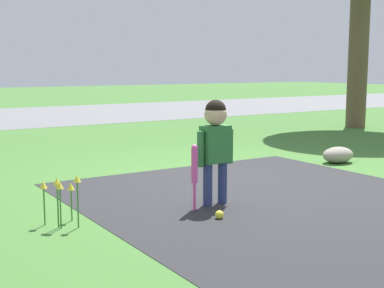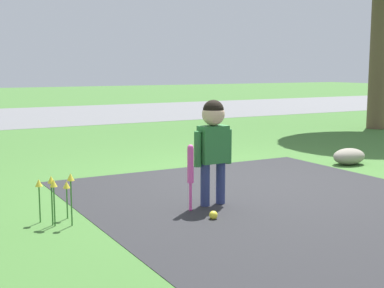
{
  "view_description": "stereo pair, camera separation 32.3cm",
  "coord_description": "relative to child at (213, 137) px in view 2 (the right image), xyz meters",
  "views": [
    {
      "loc": [
        -3.65,
        -4.75,
        1.27
      ],
      "look_at": [
        -0.85,
        -0.37,
        0.52
      ],
      "focal_mm": 50.0,
      "sensor_mm": 36.0,
      "label": 1
    },
    {
      "loc": [
        -3.37,
        -4.92,
        1.27
      ],
      "look_at": [
        -0.85,
        -0.37,
        0.52
      ],
      "focal_mm": 50.0,
      "sensor_mm": 36.0,
      "label": 2
    }
  ],
  "objects": [
    {
      "name": "baseball_bat",
      "position": [
        -0.29,
        -0.09,
        -0.25
      ],
      "size": [
        0.06,
        0.06,
        0.6
      ],
      "color": "#E54CA5",
      "rests_on": "ground"
    },
    {
      "name": "ground_plane",
      "position": [
        0.85,
        0.77,
        -0.64
      ],
      "size": [
        60.0,
        60.0,
        0.0
      ],
      "primitive_type": "plane",
      "color": "#3D6B2D"
    },
    {
      "name": "edging_rock",
      "position": [
        2.65,
        0.91,
        -0.53
      ],
      "size": [
        0.47,
        0.32,
        0.22
      ],
      "color": "gray",
      "rests_on": "ground"
    },
    {
      "name": "street_strip",
      "position": [
        0.85,
        10.18,
        -0.63
      ],
      "size": [
        40.0,
        6.0,
        0.01
      ],
      "color": "slate",
      "rests_on": "ground"
    },
    {
      "name": "sports_ball",
      "position": [
        -0.24,
        -0.41,
        -0.6
      ],
      "size": [
        0.07,
        0.07,
        0.07
      ],
      "color": "yellow",
      "rests_on": "ground"
    },
    {
      "name": "flower_bed",
      "position": [
        -1.43,
        0.11,
        -0.32
      ],
      "size": [
        0.29,
        0.28,
        0.43
      ],
      "color": "#38702D",
      "rests_on": "ground"
    },
    {
      "name": "child",
      "position": [
        0.0,
        0.0,
        0.0
      ],
      "size": [
        0.4,
        0.21,
        0.98
      ],
      "rotation": [
        0.0,
        0.0,
        0.03
      ],
      "color": "navy",
      "rests_on": "ground"
    }
  ]
}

